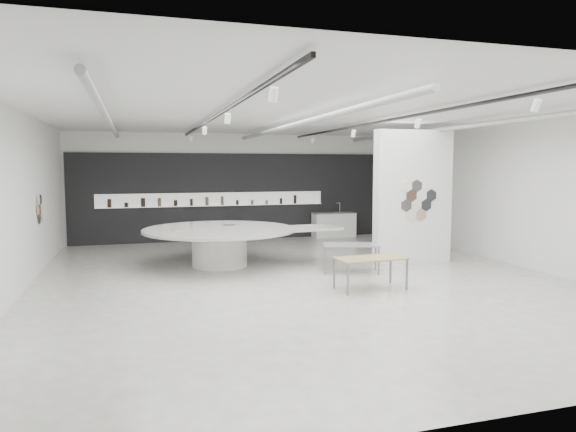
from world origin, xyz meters
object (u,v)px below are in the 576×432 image
object	(u,v)px
kitchen_counter	(334,225)
partition_column	(413,197)
sample_table_stone	(351,247)
sample_table_wood	(370,260)
display_island	(223,241)

from	to	relation	value
kitchen_counter	partition_column	bearing A→B (deg)	-89.61
sample_table_stone	kitchen_counter	xyz separation A→B (m)	(2.00, 6.18, -0.18)
sample_table_wood	kitchen_counter	world-z (taller)	kitchen_counter
partition_column	sample_table_wood	distance (m)	3.60
sample_table_wood	sample_table_stone	bearing A→B (deg)	79.44
partition_column	sample_table_stone	xyz separation A→B (m)	(-2.07, -0.64, -1.15)
sample_table_wood	sample_table_stone	world-z (taller)	sample_table_stone
display_island	kitchen_counter	distance (m)	6.67
sample_table_wood	kitchen_counter	xyz separation A→B (m)	(2.33, 7.97, -0.18)
display_island	sample_table_wood	xyz separation A→B (m)	(2.60, -3.48, -0.02)
sample_table_wood	sample_table_stone	size ratio (longest dim) A/B	0.99
partition_column	sample_table_stone	size ratio (longest dim) A/B	2.37
sample_table_stone	kitchen_counter	size ratio (longest dim) A/B	0.94
display_island	kitchen_counter	size ratio (longest dim) A/B	3.30
kitchen_counter	sample_table_stone	bearing A→B (deg)	-108.27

